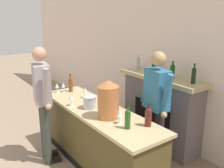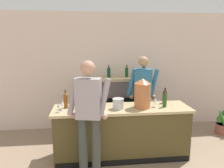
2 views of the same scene
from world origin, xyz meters
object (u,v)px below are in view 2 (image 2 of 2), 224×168
(fireplace_stone, at_px, (117,103))
(wine_bottle_riesling_slim, at_px, (165,96))
(wine_bottle_cabernet_heavy, at_px, (66,100))
(wine_glass_mid_counter, at_px, (91,100))
(wine_glass_back_row, at_px, (62,103))
(wine_glass_front_right, at_px, (104,105))
(person_bartender, at_px, (142,95))
(wine_glass_front_left, at_px, (155,100))
(copper_dispenser, at_px, (142,93))
(wine_glass_by_dispenser, at_px, (59,105))
(wine_bottle_rose_blush, at_px, (165,99))
(person_customer, at_px, (89,115))
(ice_bucket_steel, at_px, (118,104))

(fireplace_stone, relative_size, wine_bottle_riesling_slim, 5.63)
(wine_bottle_cabernet_heavy, height_order, wine_glass_mid_counter, wine_bottle_cabernet_heavy)
(wine_glass_back_row, bearing_deg, wine_bottle_cabernet_heavy, 68.88)
(wine_bottle_riesling_slim, height_order, wine_glass_front_right, wine_bottle_riesling_slim)
(person_bartender, relative_size, wine_bottle_cabernet_heavy, 5.58)
(wine_glass_front_left, bearing_deg, wine_bottle_cabernet_heavy, 176.00)
(person_bartender, height_order, wine_bottle_riesling_slim, person_bartender)
(copper_dispenser, height_order, wine_glass_by_dispenser, copper_dispenser)
(wine_bottle_riesling_slim, distance_m, wine_glass_front_right, 1.27)
(fireplace_stone, relative_size, wine_bottle_rose_blush, 5.30)
(fireplace_stone, relative_size, copper_dispenser, 3.12)
(fireplace_stone, bearing_deg, person_bartender, -52.73)
(fireplace_stone, bearing_deg, wine_glass_back_row, -130.48)
(wine_bottle_rose_blush, xyz_separation_m, wine_glass_back_row, (-1.79, -0.00, -0.02))
(person_customer, xyz_separation_m, wine_glass_front_right, (0.25, 0.34, 0.05))
(fireplace_stone, bearing_deg, wine_glass_front_left, -68.72)
(fireplace_stone, relative_size, wine_glass_mid_counter, 9.27)
(wine_glass_front_left, bearing_deg, wine_glass_front_right, -167.32)
(person_bartender, relative_size, copper_dispenser, 3.44)
(wine_glass_mid_counter, xyz_separation_m, wine_glass_front_right, (0.20, -0.35, 0.01))
(fireplace_stone, bearing_deg, wine_glass_front_right, -105.68)
(person_customer, height_order, wine_bottle_riesling_slim, person_customer)
(copper_dispenser, height_order, wine_bottle_rose_blush, copper_dispenser)
(person_bartender, distance_m, ice_bucket_steel, 0.96)
(fireplace_stone, relative_size, wine_glass_by_dispenser, 9.52)
(wine_bottle_riesling_slim, bearing_deg, fireplace_stone, 126.09)
(wine_glass_front_left, bearing_deg, copper_dispenser, -178.11)
(wine_glass_back_row, bearing_deg, wine_bottle_rose_blush, 0.02)
(wine_bottle_riesling_slim, bearing_deg, wine_glass_mid_counter, -176.11)
(person_customer, distance_m, wine_glass_back_row, 0.69)
(wine_bottle_cabernet_heavy, bearing_deg, person_customer, -59.03)
(wine_glass_front_left, bearing_deg, ice_bucket_steel, -176.87)
(person_customer, distance_m, wine_glass_mid_counter, 0.70)
(fireplace_stone, height_order, copper_dispenser, fireplace_stone)
(person_customer, height_order, wine_bottle_rose_blush, person_customer)
(ice_bucket_steel, height_order, wine_glass_front_right, wine_glass_front_right)
(person_customer, relative_size, wine_bottle_riesling_slim, 6.35)
(person_customer, height_order, wine_glass_front_right, person_customer)
(wine_bottle_riesling_slim, relative_size, wine_glass_front_right, 1.54)
(wine_glass_mid_counter, bearing_deg, wine_bottle_riesling_slim, 3.89)
(wine_bottle_riesling_slim, distance_m, wine_glass_back_row, 1.90)
(wine_glass_front_right, bearing_deg, fireplace_stone, 74.32)
(wine_glass_mid_counter, bearing_deg, wine_bottle_cabernet_heavy, -175.33)
(fireplace_stone, xyz_separation_m, wine_glass_front_right, (-0.42, -1.50, 0.42))
(wine_bottle_cabernet_heavy, bearing_deg, wine_bottle_rose_blush, -3.96)
(person_bartender, bearing_deg, wine_glass_front_right, -133.94)
(person_customer, relative_size, wine_glass_mid_counter, 10.44)
(person_bartender, relative_size, wine_bottle_riesling_slim, 6.22)
(wine_bottle_rose_blush, distance_m, wine_glass_by_dispenser, 1.84)
(fireplace_stone, height_order, wine_glass_back_row, fireplace_stone)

